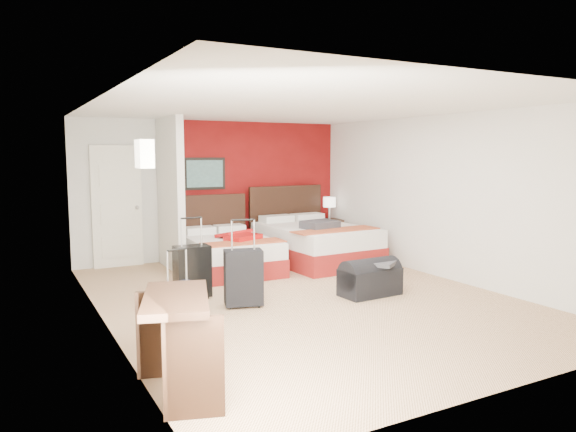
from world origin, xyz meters
TOP-DOWN VIEW (x-y plane):
  - ground at (0.00, 0.00)m, footprint 6.50×6.50m
  - room_walls at (-1.40, 1.42)m, footprint 5.02×6.52m
  - red_accent_panel at (0.75, 3.23)m, footprint 3.50×0.04m
  - partition_wall at (-1.00, 2.61)m, footprint 0.12×1.20m
  - entry_door at (-1.75, 3.20)m, footprint 0.82×0.06m
  - bed_left at (-0.21, 1.97)m, footprint 1.31×1.83m
  - bed_right at (1.38, 1.93)m, footprint 1.60×2.21m
  - red_suitcase_open at (-0.11, 1.87)m, footprint 0.78×0.89m
  - jacket_bundle at (1.28, 1.63)m, footprint 0.62×0.52m
  - nightstand at (2.26, 2.85)m, footprint 0.48×0.48m
  - table_lamp at (2.26, 2.85)m, footprint 0.27×0.27m
  - suitcase_black at (-1.30, 0.63)m, footprint 0.45×0.28m
  - suitcase_charcoal at (-0.85, -0.02)m, footprint 0.52×0.40m
  - suitcase_navy at (-1.86, -0.60)m, footprint 0.40×0.28m
  - duffel_bag at (0.87, -0.33)m, footprint 0.83×0.47m
  - jacket_draped at (1.02, -0.38)m, footprint 0.53×0.51m
  - desk at (-2.31, -2.08)m, footprint 0.76×1.08m

SIDE VIEW (x-z plane):
  - ground at x=0.00m, z-range 0.00..0.00m
  - duffel_bag at x=0.87m, z-range 0.00..0.41m
  - suitcase_navy at x=-1.86m, z-range 0.00..0.50m
  - bed_left at x=-0.21m, z-range 0.00..0.54m
  - nightstand at x=2.26m, z-range 0.00..0.62m
  - bed_right at x=1.38m, z-range 0.00..0.64m
  - suitcase_black at x=-1.30m, z-range 0.00..0.68m
  - suitcase_charcoal at x=-0.85m, z-range 0.00..0.69m
  - desk at x=-2.31m, z-range 0.00..0.81m
  - jacket_draped at x=1.02m, z-range 0.41..0.46m
  - red_suitcase_open at x=-0.11m, z-range 0.54..0.63m
  - jacket_bundle at x=1.28m, z-range 0.64..0.78m
  - table_lamp at x=2.26m, z-range 0.62..1.06m
  - entry_door at x=-1.75m, z-range 0.00..2.05m
  - red_accent_panel at x=0.75m, z-range 0.00..2.50m
  - partition_wall at x=-1.00m, z-range 0.00..2.50m
  - room_walls at x=-1.40m, z-range 0.01..2.51m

